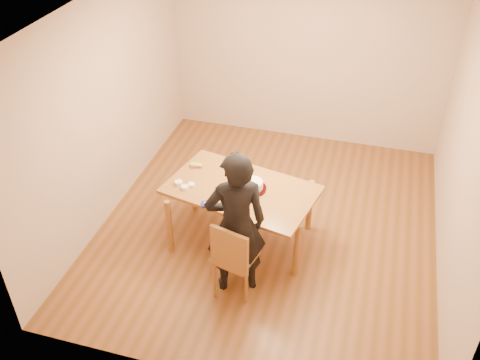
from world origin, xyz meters
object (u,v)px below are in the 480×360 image
(dining_table, at_px, (241,190))
(dining_chair, at_px, (235,257))
(cake, at_px, (252,185))
(person, at_px, (236,224))
(cake_plate, at_px, (252,188))

(dining_table, distance_m, dining_chair, 0.84)
(dining_table, xyz_separation_m, dining_chair, (0.15, -0.78, -0.28))
(dining_table, xyz_separation_m, cake, (0.13, 0.02, 0.08))
(person, bearing_deg, dining_chair, 66.44)
(cake, bearing_deg, cake_plate, 0.00)
(dining_chair, relative_size, cake_plate, 1.27)
(cake_plate, bearing_deg, dining_chair, -88.24)
(dining_table, relative_size, cake, 6.94)
(cake_plate, distance_m, cake, 0.05)
(dining_table, xyz_separation_m, person, (0.15, -0.73, 0.12))
(cake_plate, relative_size, cake, 1.33)
(person, bearing_deg, cake, -111.70)
(dining_chair, xyz_separation_m, cake_plate, (-0.02, 0.79, 0.31))
(dining_chair, height_order, person, person)
(person, bearing_deg, cake_plate, -111.70)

